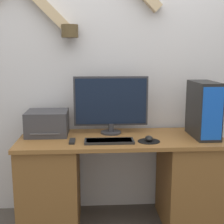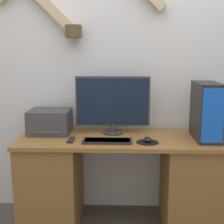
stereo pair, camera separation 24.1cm
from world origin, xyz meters
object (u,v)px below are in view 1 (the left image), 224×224
object	(u,v)px
monitor	(111,103)
remote_control	(72,141)
printer	(47,123)
computer_tower	(204,109)
keyboard	(109,141)
mouse	(149,138)

from	to	relation	value
monitor	remote_control	distance (m)	0.46
printer	computer_tower	bearing A→B (deg)	-6.05
printer	remote_control	size ratio (longest dim) A/B	2.49
keyboard	remote_control	distance (m)	0.28
computer_tower	printer	bearing A→B (deg)	173.95
monitor	remote_control	world-z (taller)	monitor
mouse	computer_tower	bearing A→B (deg)	14.44
printer	remote_control	xyz separation A→B (m)	(0.21, -0.23, -0.09)
keyboard	computer_tower	xyz separation A→B (m)	(0.75, 0.12, 0.21)
printer	monitor	bearing A→B (deg)	1.77
mouse	remote_control	xyz separation A→B (m)	(-0.58, 0.02, -0.02)
computer_tower	monitor	bearing A→B (deg)	168.46
monitor	computer_tower	size ratio (longest dim) A/B	1.38
keyboard	mouse	world-z (taller)	mouse
keyboard	remote_control	bearing A→B (deg)	175.84
monitor	keyboard	size ratio (longest dim) A/B	1.65
keyboard	remote_control	xyz separation A→B (m)	(-0.28, 0.02, -0.00)
monitor	remote_control	bearing A→B (deg)	-141.06
mouse	monitor	bearing A→B (deg)	135.76
remote_control	monitor	bearing A→B (deg)	38.94
keyboard	printer	distance (m)	0.55
monitor	printer	bearing A→B (deg)	-178.23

